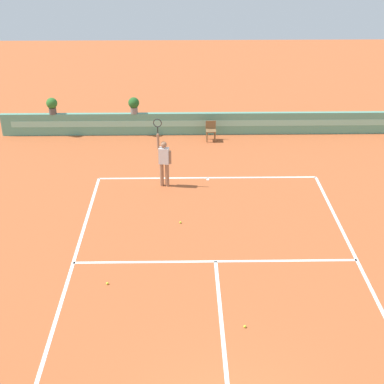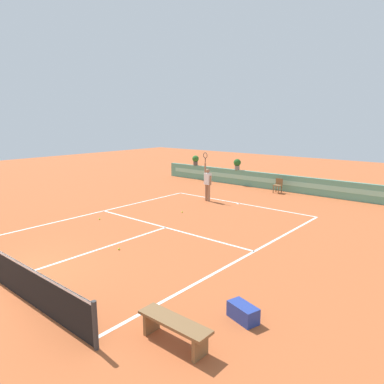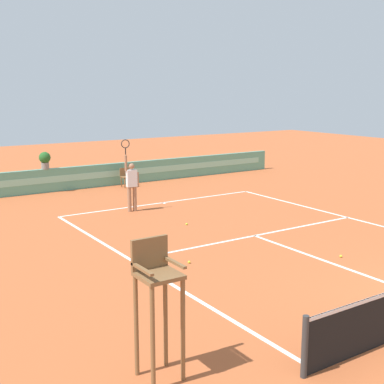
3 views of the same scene
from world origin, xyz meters
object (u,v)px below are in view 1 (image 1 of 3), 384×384
tennis_ball_near_baseline (245,326)px  tennis_ball_by_sideline (107,283)px  tennis_player (164,160)px  potted_plant_left (134,104)px  tennis_ball_mid_court (180,222)px  potted_plant_far_left (52,105)px  ball_kid_chair (211,130)px

tennis_ball_near_baseline → tennis_ball_by_sideline: bearing=153.5°
tennis_player → tennis_ball_by_sideline: (-1.39, -5.90, -1.02)m
tennis_ball_by_sideline → potted_plant_left: (-0.07, 11.02, 1.38)m
tennis_player → tennis_ball_by_sideline: tennis_player is taller
tennis_ball_mid_court → potted_plant_far_left: size_ratio=0.09×
tennis_ball_by_sideline → potted_plant_far_left: bearing=108.4°
ball_kid_chair → potted_plant_far_left: size_ratio=1.17×
ball_kid_chair → potted_plant_left: 3.57m
potted_plant_left → potted_plant_far_left: 3.59m
tennis_ball_mid_court → tennis_player: bearing=102.3°
tennis_ball_mid_court → potted_plant_far_left: bearing=125.8°
ball_kid_chair → tennis_player: bearing=-113.5°
tennis_player → potted_plant_far_left: bearing=134.6°
tennis_ball_near_baseline → tennis_ball_by_sideline: (-3.56, 1.77, 0.00)m
ball_kid_chair → tennis_ball_by_sideline: bearing=-107.8°
tennis_player → tennis_ball_mid_court: (0.59, -2.71, -1.02)m
tennis_player → tennis_ball_mid_court: bearing=-77.7°
tennis_ball_near_baseline → potted_plant_left: 13.37m
tennis_ball_mid_court → potted_plant_far_left: 9.74m
tennis_player → potted_plant_far_left: (-5.05, 5.12, 0.36)m
ball_kid_chair → potted_plant_left: size_ratio=1.17×
tennis_ball_by_sideline → potted_plant_left: 11.11m
ball_kid_chair → tennis_ball_near_baseline: 12.07m
tennis_player → tennis_ball_by_sideline: size_ratio=38.01×
tennis_ball_mid_court → tennis_ball_by_sideline: same height
ball_kid_chair → tennis_ball_by_sideline: (-3.30, -10.29, -0.44)m
tennis_ball_mid_court → potted_plant_far_left: potted_plant_far_left is taller
ball_kid_chair → tennis_ball_near_baseline: (0.26, -12.06, -0.44)m
tennis_ball_mid_court → potted_plant_left: potted_plant_left is taller
tennis_player → tennis_ball_near_baseline: tennis_player is taller
tennis_ball_mid_court → tennis_ball_by_sideline: bearing=-121.7°
tennis_ball_near_baseline → tennis_ball_mid_court: 5.22m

